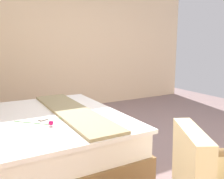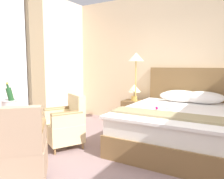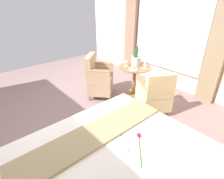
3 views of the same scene
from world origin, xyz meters
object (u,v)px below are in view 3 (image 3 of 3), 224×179
object	(u,v)px
champagne_bucket	(136,60)
snack_plate	(133,69)
wine_glass_near_bucket	(126,61)
armchair_facing_bed	(99,79)
wine_glass_near_edge	(145,64)
armchair_by_window	(155,95)
side_table_round	(134,77)

from	to	relation	value
champagne_bucket	snack_plate	xyz separation A→B (m)	(0.24, 0.15, -0.12)
wine_glass_near_bucket	armchair_facing_bed	size ratio (longest dim) A/B	0.15
armchair_facing_bed	wine_glass_near_edge	bearing A→B (deg)	138.51
armchair_by_window	armchair_facing_bed	bearing A→B (deg)	-71.92
wine_glass_near_edge	snack_plate	world-z (taller)	wine_glass_near_edge
side_table_round	snack_plate	bearing A→B (deg)	31.21
wine_glass_near_edge	side_table_round	bearing A→B (deg)	-62.57
wine_glass_near_edge	champagne_bucket	bearing A→B (deg)	-83.57
wine_glass_near_edge	armchair_by_window	bearing A→B (deg)	57.95
champagne_bucket	wine_glass_near_bucket	xyz separation A→B (m)	(0.19, -0.12, -0.03)
snack_plate	wine_glass_near_edge	bearing A→B (deg)	161.62
side_table_round	armchair_facing_bed	world-z (taller)	armchair_facing_bed
champagne_bucket	armchair_by_window	distance (m)	0.96
snack_plate	side_table_round	bearing A→B (deg)	-148.79
champagne_bucket	snack_plate	size ratio (longest dim) A/B	2.44
side_table_round	armchair_facing_bed	size ratio (longest dim) A/B	0.75
side_table_round	wine_glass_near_edge	distance (m)	0.41
side_table_round	wine_glass_near_edge	xyz separation A→B (m)	(-0.10, 0.19, 0.35)
wine_glass_near_bucket	snack_plate	xyz separation A→B (m)	(0.05, 0.27, -0.10)
snack_plate	armchair_by_window	xyz separation A→B (m)	(0.08, 0.64, -0.31)
side_table_round	wine_glass_near_bucket	world-z (taller)	wine_glass_near_bucket
champagne_bucket	armchair_facing_bed	world-z (taller)	champagne_bucket
champagne_bucket	wine_glass_near_bucket	size ratio (longest dim) A/B	3.17
side_table_round	armchair_by_window	xyz separation A→B (m)	(0.25, 0.75, -0.04)
wine_glass_near_edge	armchair_facing_bed	size ratio (longest dim) A/B	0.14
wine_glass_near_edge	armchair_by_window	distance (m)	0.76
wine_glass_near_bucket	armchair_by_window	bearing A→B (deg)	81.71
wine_glass_near_edge	armchair_facing_bed	bearing A→B (deg)	-41.49
snack_plate	armchair_by_window	world-z (taller)	armchair_by_window
wine_glass_near_edge	snack_plate	bearing A→B (deg)	-18.38
champagne_bucket	side_table_round	bearing A→B (deg)	34.02
wine_glass_near_edge	snack_plate	size ratio (longest dim) A/B	0.74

